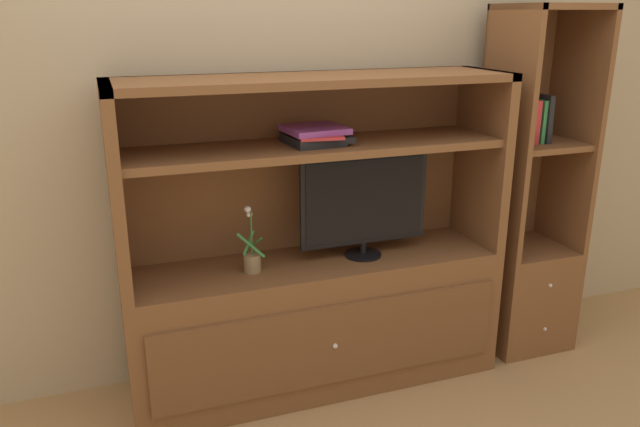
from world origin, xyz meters
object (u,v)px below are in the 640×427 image
media_console (316,291)px  upright_book_row (528,120)px  potted_plant (252,258)px  magazine_stack (315,135)px  bookshelf_tall (526,240)px  tv_monitor (364,203)px

media_console → upright_book_row: media_console is taller
potted_plant → magazine_stack: size_ratio=0.99×
magazine_stack → bookshelf_tall: size_ratio=0.17×
tv_monitor → media_console: bearing=173.6°
tv_monitor → magazine_stack: 0.41m
potted_plant → magazine_stack: (0.32, 0.03, 0.54)m
tv_monitor → bookshelf_tall: bookshelf_tall is taller
potted_plant → bookshelf_tall: 1.54m
media_console → upright_book_row: size_ratio=7.09×
tv_monitor → bookshelf_tall: 1.04m
media_console → magazine_stack: 0.77m
upright_book_row → media_console: bearing=179.7°
media_console → tv_monitor: 0.49m
potted_plant → upright_book_row: bearing=1.1°
potted_plant → bookshelf_tall: (1.54, 0.04, -0.12)m
media_console → potted_plant: size_ratio=5.74×
media_console → upright_book_row: (1.14, -0.01, 0.77)m
upright_book_row → magazine_stack: bearing=179.7°
bookshelf_tall → upright_book_row: bearing=-171.5°
magazine_stack → potted_plant: bearing=-174.0°
upright_book_row → bookshelf_tall: bearing=8.5°
tv_monitor → upright_book_row: size_ratio=2.50×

